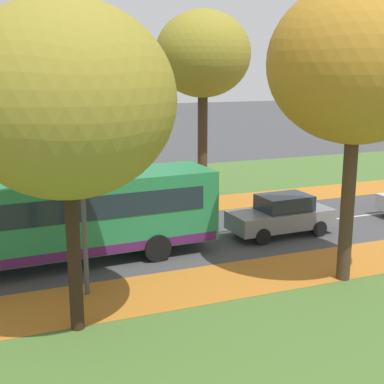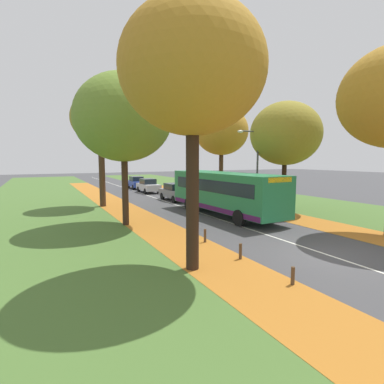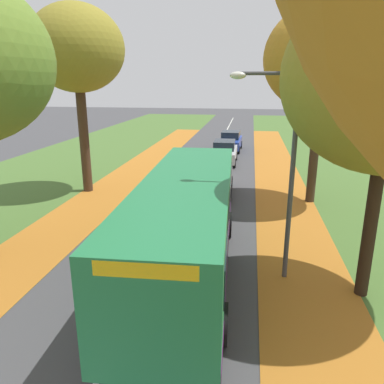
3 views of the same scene
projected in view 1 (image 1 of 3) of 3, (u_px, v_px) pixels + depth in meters
name	position (u px, v px, depth m)	size (l,w,h in m)	color
grass_verge_left	(220.00, 182.00, 31.53)	(12.00, 90.00, 0.01)	#476B2D
leaf_litter_left	(146.00, 210.00, 25.18)	(2.80, 60.00, 0.00)	#B26B23
leaf_litter_right	(232.00, 279.00, 16.87)	(2.80, 60.00, 0.00)	#B26B23
road_centre_line	(309.00, 222.00, 23.22)	(0.12, 80.00, 0.01)	silver
tree_left_near	(36.00, 74.00, 23.32)	(5.63, 5.63, 8.83)	#382619
tree_left_mid	(203.00, 55.00, 25.84)	(4.65, 4.65, 9.31)	#422D1E
tree_right_near	(66.00, 100.00, 12.42)	(5.19, 5.19, 8.14)	black
tree_right_mid	(357.00, 64.00, 15.47)	(5.25, 5.25, 9.03)	#422D1E
streetlamp_right	(79.00, 168.00, 15.25)	(1.89, 0.28, 6.00)	#47474C
bus	(65.00, 214.00, 18.06)	(2.95, 10.49, 2.98)	#237A47
car_grey_lead	(281.00, 215.00, 21.30)	(1.88, 4.25, 1.62)	slate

